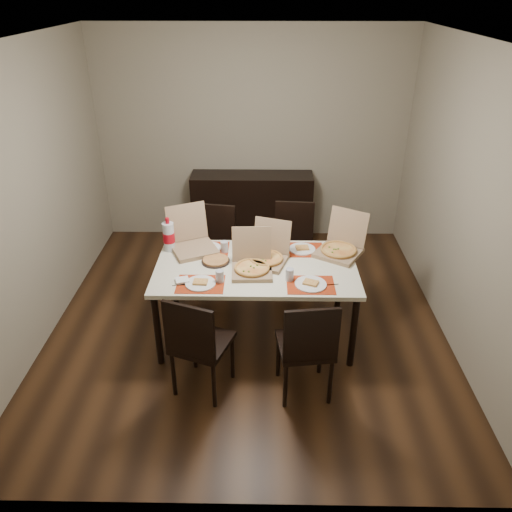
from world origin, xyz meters
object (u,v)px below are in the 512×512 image
(chair_far_left, at_px, (214,245))
(chair_far_right, at_px, (294,242))
(chair_near_right, at_px, (307,345))
(chair_near_left, at_px, (197,342))
(dining_table, at_px, (256,272))
(soda_bottle, at_px, (169,237))
(sideboard, at_px, (252,209))
(dip_bowl, at_px, (265,258))
(pizza_box_center, at_px, (252,265))

(chair_far_left, distance_m, chair_far_right, 0.86)
(chair_near_right, bearing_deg, chair_near_left, 178.26)
(dining_table, distance_m, chair_far_left, 0.98)
(soda_bottle, bearing_deg, chair_far_left, 57.09)
(sideboard, bearing_deg, chair_far_left, -108.58)
(sideboard, distance_m, dip_bowl, 1.88)
(dining_table, height_order, pizza_box_center, pizza_box_center)
(chair_far_left, xyz_separation_m, chair_far_right, (0.85, 0.09, 0.00))
(dip_bowl, bearing_deg, chair_far_right, 68.82)
(chair_near_right, height_order, soda_bottle, soda_bottle)
(chair_near_left, height_order, soda_bottle, soda_bottle)
(pizza_box_center, bearing_deg, dining_table, 68.18)
(chair_far_right, bearing_deg, pizza_box_center, -112.58)
(dining_table, bearing_deg, pizza_box_center, -111.82)
(soda_bottle, bearing_deg, dining_table, -19.44)
(chair_near_right, bearing_deg, pizza_box_center, 121.42)
(soda_bottle, bearing_deg, sideboard, 66.29)
(chair_far_right, height_order, soda_bottle, soda_bottle)
(chair_near_right, bearing_deg, chair_far_right, 90.59)
(chair_far_left, bearing_deg, chair_far_right, 6.09)
(pizza_box_center, bearing_deg, chair_near_left, -120.27)
(chair_near_left, distance_m, pizza_box_center, 0.86)
(chair_near_left, bearing_deg, sideboard, 82.53)
(chair_far_right, xyz_separation_m, dip_bowl, (-0.31, -0.81, 0.25))
(chair_far_right, bearing_deg, chair_far_left, -173.91)
(chair_far_left, relative_size, soda_bottle, 2.81)
(chair_near_right, xyz_separation_m, pizza_box_center, (-0.44, 0.73, 0.29))
(dip_bowl, xyz_separation_m, soda_bottle, (-0.90, 0.16, 0.13))
(sideboard, bearing_deg, chair_far_right, -65.38)
(sideboard, xyz_separation_m, dip_bowl, (0.16, -1.85, 0.31))
(dining_table, bearing_deg, soda_bottle, 160.56)
(dining_table, distance_m, pizza_box_center, 0.15)
(chair_far_right, height_order, pizza_box_center, pizza_box_center)
(chair_far_left, bearing_deg, dip_bowl, -53.32)
(dip_bowl, relative_size, soda_bottle, 0.35)
(sideboard, relative_size, chair_far_right, 1.61)
(chair_near_right, distance_m, chair_far_right, 1.75)
(soda_bottle, bearing_deg, chair_near_right, -41.93)
(chair_near_right, relative_size, chair_far_right, 1.00)
(chair_near_left, height_order, pizza_box_center, pizza_box_center)
(soda_bottle, bearing_deg, chair_far_right, 28.12)
(chair_near_left, bearing_deg, dining_table, 60.60)
(chair_far_left, xyz_separation_m, soda_bottle, (-0.36, -0.56, 0.38))
(chair_far_left, relative_size, pizza_box_center, 2.34)
(dip_bowl, bearing_deg, chair_near_left, -119.67)
(dining_table, bearing_deg, chair_far_right, 67.35)
(chair_near_left, height_order, dip_bowl, chair_near_left)
(sideboard, distance_m, soda_bottle, 1.89)
(dining_table, xyz_separation_m, chair_far_left, (-0.46, 0.85, -0.17))
(chair_near_left, bearing_deg, chair_far_right, 64.17)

